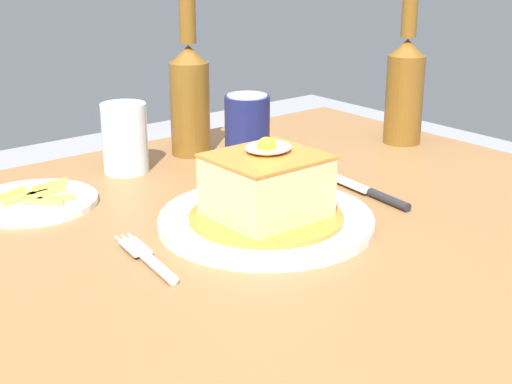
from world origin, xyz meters
TOP-DOWN VIEW (x-y plane):
  - dining_table at (0.00, 0.00)m, footprint 1.17×0.82m
  - main_plate at (0.07, -0.02)m, footprint 0.27×0.27m
  - sandwich_meal at (0.07, -0.02)m, footprint 0.19×0.19m
  - fork at (-0.10, -0.03)m, footprint 0.03×0.14m
  - knife at (0.25, -0.04)m, footprint 0.03×0.17m
  - soda_can at (0.17, 0.15)m, footprint 0.07×0.07m
  - beer_bottle_amber at (0.50, 0.13)m, footprint 0.06×0.06m
  - beer_bottle_amber_far at (0.18, 0.30)m, footprint 0.06×0.06m
  - drinking_glass at (0.05, 0.29)m, footprint 0.07×0.07m
  - side_plate_fries at (-0.12, 0.23)m, footprint 0.17×0.17m

SIDE VIEW (x-z plane):
  - dining_table at x=0.00m, z-range 0.25..0.97m
  - side_plate_fries at x=-0.12m, z-range 0.72..0.74m
  - fork at x=-0.10m, z-range 0.72..0.73m
  - knife at x=0.25m, z-range 0.72..0.73m
  - main_plate at x=0.07m, z-range 0.72..0.74m
  - drinking_glass at x=0.05m, z-range 0.71..0.82m
  - sandwich_meal at x=0.07m, z-range 0.72..0.82m
  - soda_can at x=0.17m, z-range 0.72..0.85m
  - beer_bottle_amber at x=0.50m, z-range 0.69..0.95m
  - beer_bottle_amber_far at x=0.18m, z-range 0.69..0.95m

